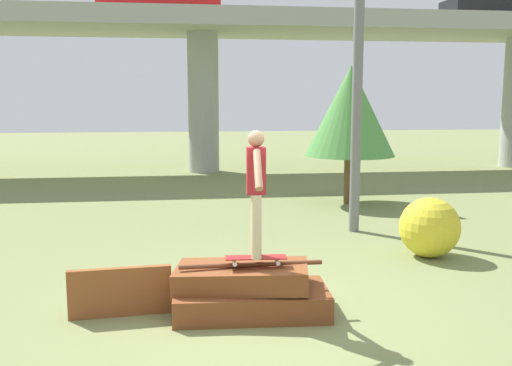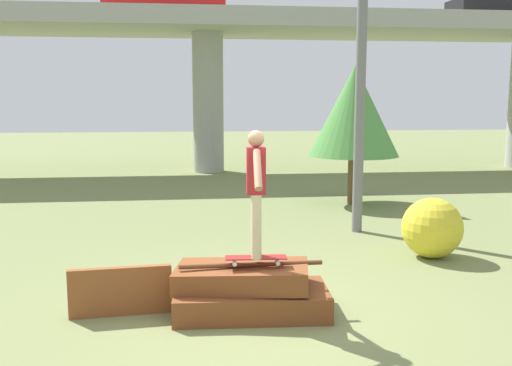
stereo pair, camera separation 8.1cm
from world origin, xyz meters
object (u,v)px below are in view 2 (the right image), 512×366
at_px(tree_behind_left, 354,111).
at_px(bush_yellow_flowering, 432,228).
at_px(skater, 256,186).
at_px(car_on_overpass_mid, 505,5).
at_px(car_on_overpass_left, 163,0).
at_px(skateboard, 256,258).

xyz_separation_m(tree_behind_left, bush_yellow_flowering, (-0.09, -4.96, -1.82)).
relative_size(skater, car_on_overpass_mid, 0.36).
bearing_deg(tree_behind_left, car_on_overpass_mid, 42.71).
relative_size(car_on_overpass_left, bush_yellow_flowering, 4.23).
height_order(skater, car_on_overpass_mid, car_on_overpass_mid).
distance_m(skater, car_on_overpass_mid, 18.96).
bearing_deg(tree_behind_left, skater, -114.70).
xyz_separation_m(skateboard, car_on_overpass_mid, (11.28, 14.54, 5.45)).
xyz_separation_m(car_on_overpass_left, bush_yellow_flowering, (4.81, -12.42, -5.63)).
bearing_deg(skateboard, skater, -135.00).
bearing_deg(skater, car_on_overpass_mid, 52.21).
distance_m(car_on_overpass_left, tree_behind_left, 9.71).
height_order(car_on_overpass_mid, bush_yellow_flowering, car_on_overpass_mid).
relative_size(skateboard, skater, 0.49).
distance_m(car_on_overpass_mid, bush_yellow_flowering, 15.77).
xyz_separation_m(skater, tree_behind_left, (3.31, 7.19, 0.72)).
xyz_separation_m(skateboard, tree_behind_left, (3.31, 7.19, 1.60)).
bearing_deg(tree_behind_left, car_on_overpass_left, 123.30).
relative_size(tree_behind_left, bush_yellow_flowering, 3.43).
height_order(skateboard, skater, skater).
bearing_deg(skater, tree_behind_left, 65.30).
relative_size(car_on_overpass_mid, tree_behind_left, 1.22).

